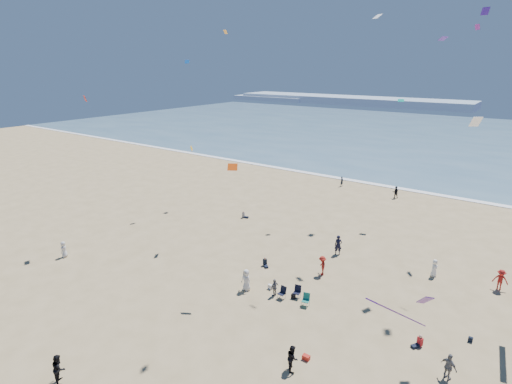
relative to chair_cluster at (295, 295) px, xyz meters
The scene contains 13 objects.
ground 11.23m from the chair_cluster, 109.94° to the right, with size 220.00×220.00×0.00m, color tan.
ocean 84.54m from the chair_cluster, 92.59° to the left, with size 220.00×100.00×0.06m, color #476B84.
surf_line 34.67m from the chair_cluster, 96.34° to the left, with size 220.00×1.20×0.08m, color white.
headland_far 171.76m from the chair_cluster, 111.81° to the left, with size 110.00×20.00×3.20m, color #7A8EA8.
headland_near 186.11m from the chair_cluster, 123.91° to the left, with size 40.00×14.00×2.00m, color #7A8EA8.
standing_flyers 2.50m from the chair_cluster, 54.67° to the left, with size 35.16×46.78×1.93m.
seated_group 3.07m from the chair_cluster, 118.92° to the right, with size 24.06×28.58×0.84m.
chair_cluster is the anchor object (origin of this frame).
white_tote 2.51m from the chair_cluster, behind, with size 0.35×0.20×0.40m, color silver.
black_backpack 0.45m from the chair_cluster, 134.96° to the left, with size 0.30×0.22×0.38m, color black.
cooler 6.46m from the chair_cluster, 53.28° to the right, with size 0.45×0.30×0.30m, color red.
navy_bag 12.13m from the chair_cluster, 12.33° to the left, with size 0.28×0.18×0.34m, color black.
kites_aloft 14.79m from the chair_cluster, 21.94° to the left, with size 37.31×40.72×28.06m.
Camera 1 is at (16.99, -12.98, 17.35)m, focal length 28.00 mm.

